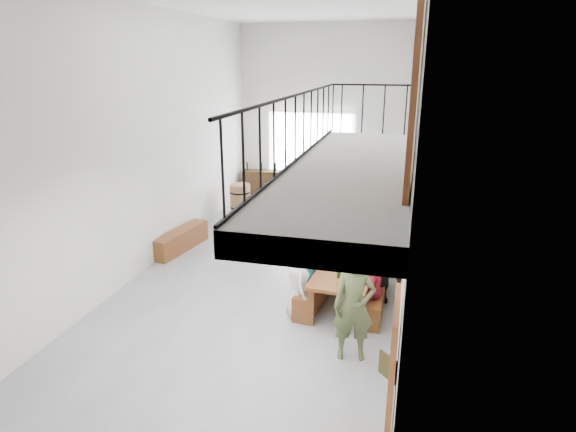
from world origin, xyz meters
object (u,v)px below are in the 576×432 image
(bicycle_near, at_px, (322,188))
(tasting_table, at_px, (349,268))
(bench_inner, at_px, (318,287))
(host_standing, at_px, (354,306))
(serving_counter, at_px, (269,184))
(side_bench, at_px, (181,240))
(oak_barrel, at_px, (240,199))

(bicycle_near, bearing_deg, tasting_table, 179.35)
(bench_inner, relative_size, host_standing, 1.18)
(bench_inner, bearing_deg, serving_counter, 120.55)
(side_bench, bearing_deg, host_standing, -36.80)
(bench_inner, distance_m, side_bench, 4.06)
(host_standing, height_order, bicycle_near, host_standing)
(tasting_table, bearing_deg, bicycle_near, 109.70)
(serving_counter, bearing_deg, host_standing, -74.57)
(bench_inner, distance_m, oak_barrel, 5.75)
(bicycle_near, bearing_deg, side_bench, 136.82)
(side_bench, xyz_separation_m, oak_barrel, (0.44, 3.07, 0.20))
(oak_barrel, xyz_separation_m, host_standing, (4.13, -6.48, 0.42))
(side_bench, bearing_deg, serving_counter, 81.53)
(tasting_table, height_order, side_bench, tasting_table)
(bench_inner, relative_size, serving_counter, 1.19)
(tasting_table, xyz_separation_m, bench_inner, (-0.58, -0.02, -0.47))
(oak_barrel, distance_m, serving_counter, 1.99)
(bench_inner, height_order, host_standing, host_standing)
(tasting_table, bearing_deg, oak_barrel, 134.22)
(host_standing, relative_size, bicycle_near, 0.93)
(host_standing, bearing_deg, side_bench, 131.13)
(tasting_table, height_order, host_standing, host_standing)
(tasting_table, height_order, serving_counter, serving_counter)
(tasting_table, xyz_separation_m, side_bench, (-4.28, 1.65, -0.45))
(tasting_table, relative_size, side_bench, 1.40)
(oak_barrel, height_order, host_standing, host_standing)
(serving_counter, relative_size, bicycle_near, 0.92)
(side_bench, relative_size, oak_barrel, 1.98)
(tasting_table, xyz_separation_m, oak_barrel, (-3.85, 4.71, -0.25))
(serving_counter, xyz_separation_m, bicycle_near, (1.83, -0.16, 0.03))
(tasting_table, xyz_separation_m, bicycle_near, (-1.71, 6.52, -0.22))
(side_bench, relative_size, serving_counter, 1.05)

